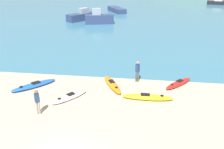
{
  "coord_description": "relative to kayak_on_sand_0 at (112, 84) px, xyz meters",
  "views": [
    {
      "loc": [
        3.65,
        -9.12,
        8.93
      ],
      "look_at": [
        1.06,
        10.3,
        0.5
      ],
      "focal_mm": 42.0,
      "sensor_mm": 36.0,
      "label": 1
    }
  ],
  "objects": [
    {
      "name": "bay_water",
      "position": [
        -1.24,
        36.62,
        -0.14
      ],
      "size": [
        160.0,
        70.0,
        0.06
      ],
      "primitive_type": "cube",
      "color": "teal",
      "rests_on": "ground_plane"
    },
    {
      "name": "kayak_on_sand_0",
      "position": [
        0.0,
        0.0,
        0.0
      ],
      "size": [
        2.1,
        3.33,
        0.38
      ],
      "color": "orange",
      "rests_on": "ground_plane"
    },
    {
      "name": "kayak_on_sand_1",
      "position": [
        5.15,
        0.89,
        -0.01
      ],
      "size": [
        2.46,
        2.7,
        0.37
      ],
      "color": "red",
      "rests_on": "ground_plane"
    },
    {
      "name": "kayak_on_sand_2",
      "position": [
        -6.01,
        -0.93,
        -0.01
      ],
      "size": [
        3.05,
        3.1,
        0.36
      ],
      "color": "blue",
      "rests_on": "ground_plane"
    },
    {
      "name": "kayak_on_sand_3",
      "position": [
        -2.76,
        -2.42,
        -0.02
      ],
      "size": [
        2.39,
        2.74,
        0.35
      ],
      "color": "white",
      "rests_on": "ground_plane"
    },
    {
      "name": "kayak_on_sand_4",
      "position": [
        2.75,
        -1.79,
        0.01
      ],
      "size": [
        3.56,
        0.72,
        0.41
      ],
      "color": "yellow",
      "rests_on": "ground_plane"
    },
    {
      "name": "person_near_foreground",
      "position": [
        -4.12,
        -4.65,
        0.81
      ],
      "size": [
        0.34,
        0.29,
        1.7
      ],
      "color": "gray",
      "rests_on": "ground_plane"
    },
    {
      "name": "person_near_waterline",
      "position": [
        1.88,
        1.14,
        0.84
      ],
      "size": [
        0.36,
        0.29,
        1.76
      ],
      "color": "#4C4C4C",
      "rests_on": "ground_plane"
    },
    {
      "name": "moored_boat_0",
      "position": [
        18.6,
        45.21,
        0.35
      ],
      "size": [
        5.74,
        2.04,
        1.32
      ],
      "color": "black",
      "rests_on": "bay_water"
    },
    {
      "name": "moored_boat_1",
      "position": [
        -3.45,
        32.69,
        0.31
      ],
      "size": [
        4.15,
        5.38,
        0.84
      ],
      "color": "navy",
      "rests_on": "bay_water"
    },
    {
      "name": "moored_boat_2",
      "position": [
        -4.99,
        21.92,
        0.72
      ],
      "size": [
        4.58,
        2.31,
        2.38
      ],
      "color": "navy",
      "rests_on": "bay_water"
    },
    {
      "name": "moored_boat_3",
      "position": [
        -8.3,
        24.16,
        0.57
      ],
      "size": [
        4.49,
        4.9,
        1.94
      ],
      "color": "navy",
      "rests_on": "bay_water"
    }
  ]
}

